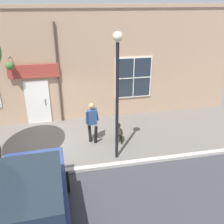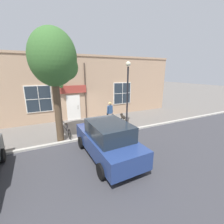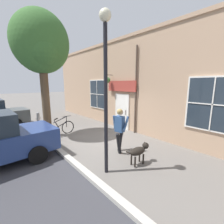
# 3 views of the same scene
# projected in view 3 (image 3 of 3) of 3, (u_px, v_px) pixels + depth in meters

# --- Properties ---
(ground_plane) EXTENTS (90.00, 90.00, 0.00)m
(ground_plane) POSITION_uv_depth(u_px,v_px,m) (101.00, 140.00, 7.20)
(ground_plane) COLOR #66605B
(storefront_facade) EXTENTS (0.95, 18.00, 5.27)m
(storefront_facade) POSITION_uv_depth(u_px,v_px,m) (134.00, 85.00, 8.23)
(storefront_facade) COLOR tan
(storefront_facade) RESTS_ON ground_plane
(pedestrian_walking) EXTENTS (0.61, 0.55, 1.76)m
(pedestrian_walking) POSITION_uv_depth(u_px,v_px,m) (120.00, 126.00, 5.78)
(pedestrian_walking) COLOR black
(pedestrian_walking) RESTS_ON ground_plane
(dog_on_leash) EXTENTS (1.03, 0.36, 0.72)m
(dog_on_leash) POSITION_uv_depth(u_px,v_px,m) (139.00, 151.00, 5.01)
(dog_on_leash) COLOR black
(dog_on_leash) RESTS_ON ground_plane
(street_tree_by_curb) EXTENTS (2.61, 2.38, 6.03)m
(street_tree_by_curb) POSITION_uv_depth(u_px,v_px,m) (41.00, 45.00, 6.97)
(street_tree_by_curb) COLOR brown
(street_tree_by_curb) RESTS_ON ground_plane
(leaning_bicycle) EXTENTS (1.71, 0.31, 1.01)m
(leaning_bicycle) POSITION_uv_depth(u_px,v_px,m) (60.00, 129.00, 7.81)
(leaning_bicycle) COLOR black
(leaning_bicycle) RESTS_ON ground_plane
(street_lamp) EXTENTS (0.32, 0.32, 4.56)m
(street_lamp) POSITION_uv_depth(u_px,v_px,m) (106.00, 72.00, 4.07)
(street_lamp) COLOR black
(street_lamp) RESTS_ON ground_plane
(fire_hydrant) EXTENTS (0.34, 0.20, 0.77)m
(fire_hydrant) POSITION_uv_depth(u_px,v_px,m) (38.00, 117.00, 10.33)
(fire_hydrant) COLOR #99999E
(fire_hydrant) RESTS_ON ground_plane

